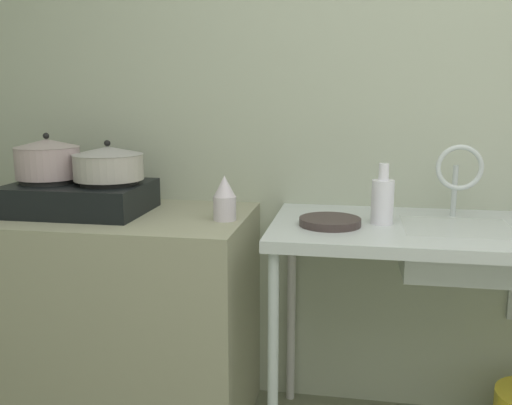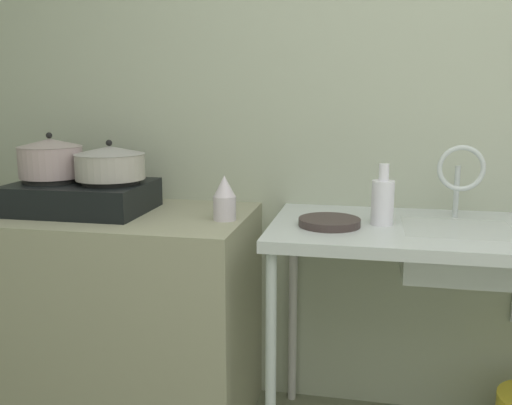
% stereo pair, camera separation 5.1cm
% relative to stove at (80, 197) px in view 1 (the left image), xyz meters
% --- Properties ---
extents(wall_back, '(5.01, 0.10, 2.80)m').
position_rel_stove_xyz_m(wall_back, '(1.39, 0.36, 0.47)').
color(wall_back, '#A2AA95').
rests_on(wall_back, ground).
extents(counter_concrete, '(1.28, 0.62, 0.86)m').
position_rel_stove_xyz_m(counter_concrete, '(0.02, 0.00, -0.49)').
color(counter_concrete, gray).
rests_on(counter_concrete, ground).
extents(counter_sink, '(1.62, 0.62, 0.86)m').
position_rel_stove_xyz_m(counter_sink, '(1.57, 0.00, -0.12)').
color(counter_sink, '#B7C0C1').
rests_on(counter_sink, ground).
extents(stove, '(0.52, 0.38, 0.13)m').
position_rel_stove_xyz_m(stove, '(0.00, 0.00, 0.00)').
color(stove, black).
rests_on(stove, counter_concrete).
extents(pot_on_left_burner, '(0.25, 0.25, 0.17)m').
position_rel_stove_xyz_m(pot_on_left_burner, '(-0.12, 0.00, 0.15)').
color(pot_on_left_burner, '#A89295').
rests_on(pot_on_left_burner, stove).
extents(pot_on_right_burner, '(0.27, 0.27, 0.15)m').
position_rel_stove_xyz_m(pot_on_right_burner, '(0.12, 0.00, 0.13)').
color(pot_on_right_burner, '#A5A098').
rests_on(pot_on_right_burner, stove).
extents(percolator, '(0.08, 0.08, 0.16)m').
position_rel_stove_xyz_m(percolator, '(0.58, -0.04, 0.02)').
color(percolator, silver).
rests_on(percolator, counter_concrete).
extents(sink_basin, '(0.37, 0.31, 0.17)m').
position_rel_stove_xyz_m(sink_basin, '(1.40, -0.00, -0.14)').
color(sink_basin, '#B7C0C1').
rests_on(sink_basin, counter_sink).
extents(faucet, '(0.17, 0.09, 0.28)m').
position_rel_stove_xyz_m(faucet, '(1.41, 0.11, 0.12)').
color(faucet, '#B7C0C1').
rests_on(faucet, counter_sink).
extents(frying_pan, '(0.21, 0.21, 0.03)m').
position_rel_stove_xyz_m(frying_pan, '(0.96, -0.06, -0.05)').
color(frying_pan, '#372D2B').
rests_on(frying_pan, counter_sink).
extents(bottle_by_sink, '(0.08, 0.08, 0.21)m').
position_rel_stove_xyz_m(bottle_by_sink, '(1.14, 0.00, 0.02)').
color(bottle_by_sink, silver).
rests_on(bottle_by_sink, counter_sink).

